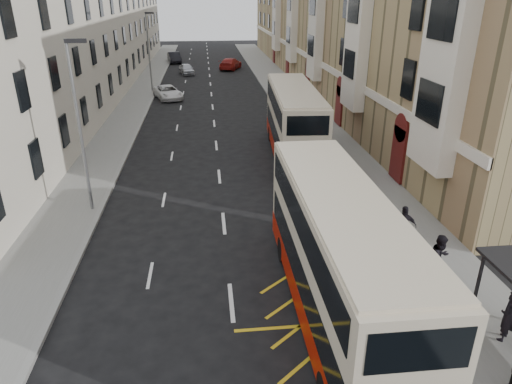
{
  "coord_description": "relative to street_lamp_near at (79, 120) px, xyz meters",
  "views": [
    {
      "loc": [
        -0.56,
        -9.07,
        9.91
      ],
      "look_at": [
        1.37,
        8.56,
        2.16
      ],
      "focal_mm": 32.0,
      "sensor_mm": 36.0,
      "label": 1
    }
  ],
  "objects": [
    {
      "name": "guard_railing",
      "position": [
        12.6,
        -6.25,
        -3.78
      ],
      "size": [
        0.06,
        6.56,
        1.01
      ],
      "color": "red",
      "rests_on": "pavement_right"
    },
    {
      "name": "terrace_left",
      "position": [
        -7.08,
        33.5,
        1.88
      ],
      "size": [
        9.18,
        79.0,
        13.25
      ],
      "color": "beige",
      "rests_on": "ground"
    },
    {
      "name": "double_decker_front",
      "position": [
        9.69,
        -9.07,
        -2.37
      ],
      "size": [
        2.62,
        11.17,
        4.45
      ],
      "rotation": [
        0.0,
        0.0,
        -0.01
      ],
      "color": "beige",
      "rests_on": "ground"
    },
    {
      "name": "street_lamp_near",
      "position": [
        0.0,
        0.0,
        0.0
      ],
      "size": [
        0.93,
        0.18,
        8.0
      ],
      "color": "gray",
      "rests_on": "pavement_left"
    },
    {
      "name": "street_lamp_far",
      "position": [
        0.0,
        30.0,
        0.0
      ],
      "size": [
        0.93,
        0.18,
        8.0
      ],
      "color": "gray",
      "rests_on": "pavement_left"
    },
    {
      "name": "pavement_left",
      "position": [
        -1.15,
        18.0,
        -4.56
      ],
      "size": [
        3.0,
        120.0,
        0.15
      ],
      "primitive_type": "cube",
      "color": "slate",
      "rests_on": "ground"
    },
    {
      "name": "kerb_left",
      "position": [
        0.35,
        18.0,
        -4.56
      ],
      "size": [
        0.25,
        120.0,
        0.15
      ],
      "primitive_type": "cube",
      "color": "gray",
      "rests_on": "ground"
    },
    {
      "name": "terrace_right",
      "position": [
        21.23,
        33.38,
        2.88
      ],
      "size": [
        10.75,
        79.0,
        15.25
      ],
      "color": "#958457",
      "rests_on": "ground"
    },
    {
      "name": "car_red",
      "position": [
        9.38,
        45.1,
        -3.85
      ],
      "size": [
        3.79,
        5.8,
        1.56
      ],
      "primitive_type": "imported",
      "rotation": [
        0.0,
        0.0,
        2.82
      ],
      "color": "maroon",
      "rests_on": "ground"
    },
    {
      "name": "pedestrian_near",
      "position": [
        14.53,
        -10.9,
        -3.63
      ],
      "size": [
        0.74,
        0.73,
        1.72
      ],
      "primitive_type": "imported",
      "rotation": [
        0.0,
        0.0,
        3.87
      ],
      "color": "black",
      "rests_on": "pavement_right"
    },
    {
      "name": "car_dark",
      "position": [
        1.15,
        52.59,
        -3.84
      ],
      "size": [
        2.5,
        5.03,
        1.59
      ],
      "primitive_type": "imported",
      "rotation": [
        0.0,
        0.0,
        0.18
      ],
      "color": "black",
      "rests_on": "ground"
    },
    {
      "name": "pedestrian_far",
      "position": [
        13.71,
        -5.07,
        -3.59
      ],
      "size": [
        1.11,
        0.62,
        1.79
      ],
      "primitive_type": "imported",
      "rotation": [
        0.0,
        0.0,
        2.96
      ],
      "color": "black",
      "rests_on": "pavement_right"
    },
    {
      "name": "road_markings",
      "position": [
        6.35,
        33.0,
        -4.63
      ],
      "size": [
        10.0,
        110.0,
        0.01
      ],
      "primitive_type": null,
      "color": "silver",
      "rests_on": "ground"
    },
    {
      "name": "kerb_right",
      "position": [
        12.35,
        18.0,
        -4.56
      ],
      "size": [
        0.25,
        120.0,
        0.15
      ],
      "primitive_type": "cube",
      "color": "gray",
      "rests_on": "ground"
    },
    {
      "name": "car_silver",
      "position": [
        3.36,
        41.39,
        -3.95
      ],
      "size": [
        2.43,
        4.27,
        1.37
      ],
      "primitive_type": "imported",
      "rotation": [
        0.0,
        0.0,
        0.21
      ],
      "color": "#B2B6BB",
      "rests_on": "ground"
    },
    {
      "name": "pedestrian_mid",
      "position": [
        13.96,
        -7.72,
        -3.55
      ],
      "size": [
        1.15,
        1.07,
        1.88
      ],
      "primitive_type": "imported",
      "rotation": [
        0.0,
        0.0,
        0.53
      ],
      "color": "black",
      "rests_on": "pavement_right"
    },
    {
      "name": "pavement_right",
      "position": [
        14.35,
        18.0,
        -4.56
      ],
      "size": [
        4.0,
        120.0,
        0.15
      ],
      "primitive_type": "cube",
      "color": "slate",
      "rests_on": "ground"
    },
    {
      "name": "white_van",
      "position": [
        1.94,
        26.1,
        -3.97
      ],
      "size": [
        3.6,
        5.23,
        1.33
      ],
      "primitive_type": "imported",
      "rotation": [
        0.0,
        0.0,
        0.32
      ],
      "color": "white",
      "rests_on": "ground"
    },
    {
      "name": "double_decker_rear",
      "position": [
        11.28,
        6.97,
        -2.32
      ],
      "size": [
        3.32,
        11.54,
        4.55
      ],
      "rotation": [
        0.0,
        0.0,
        -0.06
      ],
      "color": "beige",
      "rests_on": "ground"
    }
  ]
}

